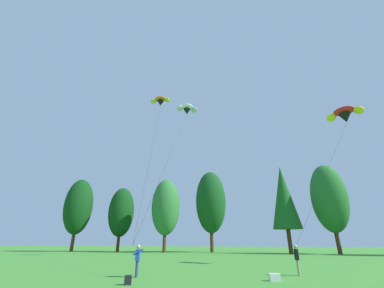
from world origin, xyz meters
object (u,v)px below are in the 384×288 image
(kite_flyer_near, at_px, (138,258))
(backpack, at_px, (128,280))
(kite_flyer_mid, at_px, (297,257))
(parafoil_kite_far_white, at_px, (187,109))
(parafoil_kite_high_orange, at_px, (160,101))
(parafoil_kite_mid_red_yellow, at_px, (345,114))
(picnic_cooler, at_px, (275,277))

(kite_flyer_near, relative_size, backpack, 4.23)
(kite_flyer_mid, distance_m, parafoil_kite_far_white, 29.29)
(kite_flyer_mid, height_order, parafoil_kite_far_white, parafoil_kite_far_white)
(parafoil_kite_high_orange, bearing_deg, backpack, -68.47)
(parafoil_kite_high_orange, height_order, parafoil_kite_mid_red_yellow, parafoil_kite_high_orange)
(parafoil_kite_mid_red_yellow, relative_size, backpack, 33.45)
(kite_flyer_mid, height_order, parafoil_kite_mid_red_yellow, parafoil_kite_mid_red_yellow)
(parafoil_kite_mid_red_yellow, height_order, picnic_cooler, parafoil_kite_mid_red_yellow)
(parafoil_kite_mid_red_yellow, relative_size, parafoil_kite_far_white, 0.63)
(backpack, xyz_separation_m, picnic_cooler, (6.56, 3.09, -0.03))
(kite_flyer_near, height_order, picnic_cooler, kite_flyer_near)
(parafoil_kite_mid_red_yellow, relative_size, picnic_cooler, 25.73)
(kite_flyer_near, bearing_deg, parafoil_kite_high_orange, 111.87)
(picnic_cooler, bearing_deg, backpack, -168.64)
(kite_flyer_mid, xyz_separation_m, parafoil_kite_far_white, (-12.05, 16.46, 21.02))
(kite_flyer_near, height_order, parafoil_kite_mid_red_yellow, parafoil_kite_mid_red_yellow)
(kite_flyer_near, height_order, parafoil_kite_high_orange, parafoil_kite_high_orange)
(parafoil_kite_mid_red_yellow, bearing_deg, picnic_cooler, -129.26)
(picnic_cooler, bearing_deg, parafoil_kite_mid_red_yellow, 36.86)
(parafoil_kite_high_orange, bearing_deg, parafoil_kite_mid_red_yellow, -16.22)
(parafoil_kite_mid_red_yellow, distance_m, parafoil_kite_far_white, 22.61)
(kite_flyer_near, xyz_separation_m, picnic_cooler, (7.41, 0.63, -0.83))
(kite_flyer_near, height_order, backpack, kite_flyer_near)
(parafoil_kite_high_orange, bearing_deg, picnic_cooler, -49.78)
(parafoil_kite_far_white, height_order, picnic_cooler, parafoil_kite_far_white)
(kite_flyer_near, relative_size, parafoil_kite_high_orange, 0.08)
(kite_flyer_near, xyz_separation_m, parafoil_kite_mid_red_yellow, (15.99, 11.13, 12.72))
(backpack, bearing_deg, parafoil_kite_mid_red_yellow, 11.30)
(parafoil_kite_mid_red_yellow, xyz_separation_m, parafoil_kite_far_white, (-19.19, 8.59, 8.29))
(kite_flyer_mid, bearing_deg, parafoil_kite_high_orange, 137.64)
(kite_flyer_near, bearing_deg, kite_flyer_mid, 20.24)
(parafoil_kite_mid_red_yellow, xyz_separation_m, picnic_cooler, (-8.58, -10.50, -13.55))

